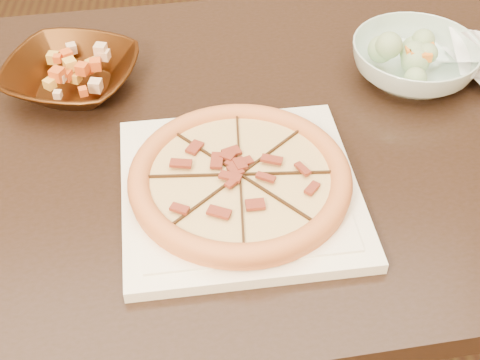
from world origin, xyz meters
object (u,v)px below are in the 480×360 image
(dining_table, at_px, (189,187))
(pizza, at_px, (240,178))
(plate, at_px, (240,190))
(bronze_bowl, at_px, (72,75))
(salad_bowl, at_px, (414,62))

(dining_table, height_order, pizza, pizza)
(dining_table, bearing_deg, pizza, -59.53)
(plate, height_order, bronze_bowl, bronze_bowl)
(dining_table, relative_size, salad_bowl, 6.46)
(bronze_bowl, bearing_deg, dining_table, -36.11)
(salad_bowl, bearing_deg, dining_table, -160.56)
(dining_table, bearing_deg, salad_bowl, 19.44)
(salad_bowl, bearing_deg, pizza, -139.09)
(dining_table, bearing_deg, plate, -59.52)
(dining_table, distance_m, pizza, 0.21)
(bronze_bowl, bearing_deg, plate, -45.34)
(pizza, bearing_deg, plate, -9.27)
(dining_table, distance_m, salad_bowl, 0.44)
(plate, height_order, pizza, pizza)
(dining_table, distance_m, bronze_bowl, 0.27)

